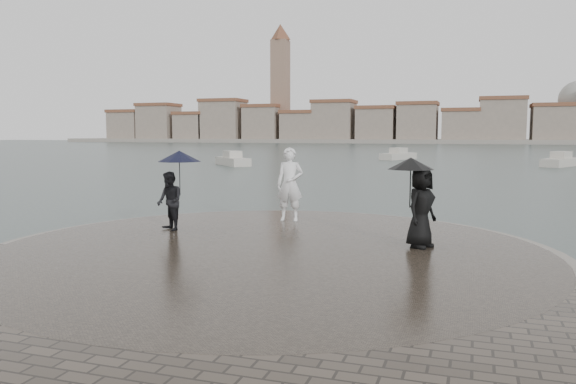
% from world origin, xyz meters
% --- Properties ---
extents(ground, '(400.00, 400.00, 0.00)m').
position_xyz_m(ground, '(0.00, 0.00, 0.00)').
color(ground, '#2B3835').
rests_on(ground, ground).
extents(kerb_ring, '(12.50, 12.50, 0.32)m').
position_xyz_m(kerb_ring, '(0.00, 3.50, 0.16)').
color(kerb_ring, gray).
rests_on(kerb_ring, ground).
extents(quay_tip, '(11.90, 11.90, 0.36)m').
position_xyz_m(quay_tip, '(0.00, 3.50, 0.18)').
color(quay_tip, '#2D261E').
rests_on(quay_tip, ground).
extents(statue, '(0.81, 0.59, 2.08)m').
position_xyz_m(statue, '(-0.77, 7.28, 1.40)').
color(statue, white).
rests_on(statue, quay_tip).
extents(visitor_left, '(1.27, 1.10, 2.04)m').
position_xyz_m(visitor_left, '(-3.08, 4.80, 1.52)').
color(visitor_left, black).
rests_on(visitor_left, quay_tip).
extents(visitor_right, '(1.20, 1.12, 1.95)m').
position_xyz_m(visitor_right, '(3.05, 4.61, 1.47)').
color(visitor_right, black).
rests_on(visitor_right, quay_tip).
extents(far_skyline, '(260.00, 20.00, 37.00)m').
position_xyz_m(far_skyline, '(-6.29, 160.71, 5.61)').
color(far_skyline, gray).
rests_on(far_skyline, ground).
extents(boats, '(47.13, 21.81, 1.50)m').
position_xyz_m(boats, '(4.18, 44.90, 0.38)').
color(boats, '#BCB6A9').
rests_on(boats, ground).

